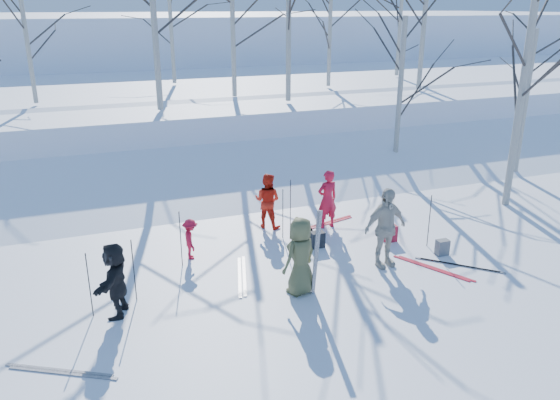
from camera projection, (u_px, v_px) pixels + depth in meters
name	position (u px, v px, depth m)	size (l,w,h in m)	color
ground	(304.00, 276.00, 12.11)	(120.00, 120.00, 0.00)	white
snow_ramp	(222.00, 181.00, 18.23)	(70.00, 9.50, 1.40)	white
snow_plateau	(169.00, 106.00, 26.76)	(70.00, 18.00, 2.20)	white
far_hill	(125.00, 53.00, 44.93)	(90.00, 30.00, 6.00)	white
skier_olive_center	(300.00, 256.00, 11.16)	(0.81, 0.53, 1.67)	#4D5130
skier_red_north	(327.00, 199.00, 14.53)	(0.58, 0.38, 1.60)	red
skier_redor_behind	(267.00, 201.00, 14.56)	(0.73, 0.57, 1.51)	red
skier_red_seated	(191.00, 239.00, 12.82)	(0.63, 0.36, 0.98)	red
skier_cream_east	(385.00, 228.00, 12.31)	(1.10, 0.46, 1.88)	beige
skier_grey_west	(115.00, 280.00, 10.39)	(1.38, 0.44, 1.49)	black
dog	(305.00, 229.00, 14.00)	(0.29, 0.63, 0.53)	black
upright_ski_left	(316.00, 253.00, 11.02)	(0.07, 0.02, 1.90)	silver
upright_ski_right	(317.00, 253.00, 11.04)	(0.07, 0.02, 1.90)	silver
ski_pair_a	(459.00, 265.00, 12.60)	(1.50, 1.47, 0.02)	silver
ski_pair_b	(242.00, 276.00, 12.10)	(0.71, 1.88, 0.02)	silver
ski_pair_c	(433.00, 268.00, 12.46)	(1.05, 1.78, 0.02)	red
ski_pair_d	(61.00, 372.00, 8.94)	(1.75, 1.12, 0.02)	silver
ski_pair_e	(325.00, 224.00, 15.01)	(1.89, 0.67, 0.02)	red
ski_pole_a	(283.00, 214.00, 13.87)	(0.02, 0.02, 1.34)	black
ski_pole_b	(429.00, 221.00, 13.43)	(0.02, 0.02, 1.34)	black
ski_pole_c	(134.00, 270.00, 10.92)	(0.02, 0.02, 1.34)	black
ski_pole_d	(89.00, 285.00, 10.34)	(0.02, 0.02, 1.34)	black
ski_pole_e	(181.00, 239.00, 12.38)	(0.02, 0.02, 1.34)	black
ski_pole_f	(290.00, 204.00, 14.59)	(0.02, 0.02, 1.34)	black
backpack_red	(390.00, 233.00, 13.85)	(0.32, 0.22, 0.42)	maroon
backpack_grey	(442.00, 247.00, 13.10)	(0.30, 0.20, 0.38)	#585B60
backpack_dark	(317.00, 239.00, 13.52)	(0.34, 0.24, 0.40)	black
birch_plateau_b	(233.00, 26.00, 21.22)	(4.41, 4.41, 5.44)	silver
birch_plateau_c	(330.00, 33.00, 24.18)	(3.83, 3.83, 4.62)	silver
birch_plateau_d	(153.00, 1.00, 18.09)	(5.64, 5.64, 7.20)	silver
birch_plateau_e	(426.00, 0.00, 22.96)	(5.74, 5.74, 7.34)	silver
birch_plateau_f	(27.00, 42.00, 19.84)	(3.70, 3.70, 4.43)	silver
birch_plateau_g	(400.00, 19.00, 27.80)	(4.52, 4.52, 5.60)	silver
birch_plateau_h	(171.00, 28.00, 25.03)	(4.09, 4.09, 4.98)	silver
birch_plateau_i	(289.00, 24.00, 20.11)	(4.56, 4.56, 5.66)	silver
birch_edge_b	(522.00, 90.00, 15.34)	(5.41, 5.41, 6.87)	silver
birch_edge_c	(525.00, 104.00, 18.61)	(4.07, 4.07, 4.96)	silver
birch_edge_e	(400.00, 97.00, 18.98)	(4.35, 4.35, 5.36)	silver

